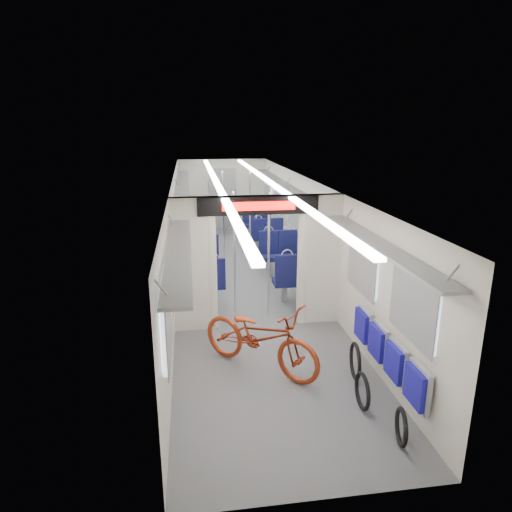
{
  "coord_description": "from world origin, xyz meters",
  "views": [
    {
      "loc": [
        -1.11,
        -9.39,
        3.45
      ],
      "look_at": [
        0.04,
        -1.54,
        1.13
      ],
      "focal_mm": 32.0,
      "sensor_mm": 36.0,
      "label": 1
    }
  ],
  "objects_px": {
    "seat_bay_far_left": "(197,226)",
    "stanchion_near_left": "(234,254)",
    "bike_hoop_b": "(362,393)",
    "bike_hoop_a": "(401,429)",
    "seat_bay_near_right": "(287,262)",
    "seat_bay_far_right": "(261,227)",
    "seat_bay_near_left": "(201,266)",
    "stanchion_far_right": "(250,217)",
    "stanchion_far_left": "(223,217)",
    "flip_bench": "(387,352)",
    "bike_hoop_c": "(355,363)",
    "bicycle": "(260,337)",
    "stanchion_near_right": "(269,256)"
  },
  "relations": [
    {
      "from": "seat_bay_near_left",
      "to": "seat_bay_near_right",
      "type": "distance_m",
      "value": 1.87
    },
    {
      "from": "stanchion_near_left",
      "to": "flip_bench",
      "type": "bearing_deg",
      "value": -59.8
    },
    {
      "from": "bike_hoop_a",
      "to": "stanchion_near_right",
      "type": "relative_size",
      "value": 0.19
    },
    {
      "from": "seat_bay_near_right",
      "to": "stanchion_far_right",
      "type": "relative_size",
      "value": 0.94
    },
    {
      "from": "flip_bench",
      "to": "seat_bay_near_left",
      "type": "distance_m",
      "value": 4.8
    },
    {
      "from": "bike_hoop_a",
      "to": "stanchion_near_right",
      "type": "xyz_separation_m",
      "value": [
        -0.85,
        3.7,
        0.96
      ]
    },
    {
      "from": "bicycle",
      "to": "bike_hoop_c",
      "type": "relative_size",
      "value": 3.66
    },
    {
      "from": "seat_bay_far_left",
      "to": "stanchion_far_left",
      "type": "distance_m",
      "value": 1.88
    },
    {
      "from": "flip_bench",
      "to": "seat_bay_near_right",
      "type": "relative_size",
      "value": 0.97
    },
    {
      "from": "flip_bench",
      "to": "bike_hoop_b",
      "type": "xyz_separation_m",
      "value": [
        -0.43,
        -0.32,
        -0.36
      ]
    },
    {
      "from": "bike_hoop_b",
      "to": "seat_bay_near_right",
      "type": "bearing_deg",
      "value": 89.8
    },
    {
      "from": "bike_hoop_a",
      "to": "bike_hoop_b",
      "type": "distance_m",
      "value": 0.72
    },
    {
      "from": "bike_hoop_b",
      "to": "seat_bay_near_left",
      "type": "xyz_separation_m",
      "value": [
        -1.85,
        4.54,
        0.32
      ]
    },
    {
      "from": "bike_hoop_c",
      "to": "stanchion_far_left",
      "type": "bearing_deg",
      "value": 102.66
    },
    {
      "from": "bike_hoop_b",
      "to": "seat_bay_far_right",
      "type": "distance_m",
      "value": 8.16
    },
    {
      "from": "stanchion_near_left",
      "to": "stanchion_far_right",
      "type": "relative_size",
      "value": 1.0
    },
    {
      "from": "bike_hoop_c",
      "to": "seat_bay_near_left",
      "type": "distance_m",
      "value": 4.36
    },
    {
      "from": "bike_hoop_a",
      "to": "seat_bay_far_left",
      "type": "distance_m",
      "value": 9.3
    },
    {
      "from": "seat_bay_near_left",
      "to": "stanchion_far_right",
      "type": "relative_size",
      "value": 0.87
    },
    {
      "from": "bicycle",
      "to": "seat_bay_near_left",
      "type": "relative_size",
      "value": 0.98
    },
    {
      "from": "seat_bay_far_left",
      "to": "bicycle",
      "type": "bearing_deg",
      "value": -84.16
    },
    {
      "from": "stanchion_near_right",
      "to": "bicycle",
      "type": "bearing_deg",
      "value": -103.4
    },
    {
      "from": "bicycle",
      "to": "bike_hoop_b",
      "type": "bearing_deg",
      "value": -91.83
    },
    {
      "from": "stanchion_near_left",
      "to": "bicycle",
      "type": "bearing_deg",
      "value": -86.04
    },
    {
      "from": "stanchion_near_right",
      "to": "seat_bay_near_right",
      "type": "bearing_deg",
      "value": 66.03
    },
    {
      "from": "seat_bay_far_left",
      "to": "stanchion_near_left",
      "type": "distance_m",
      "value": 5.19
    },
    {
      "from": "bicycle",
      "to": "stanchion_near_left",
      "type": "xyz_separation_m",
      "value": [
        -0.15,
        2.1,
        0.64
      ]
    },
    {
      "from": "seat_bay_near_right",
      "to": "stanchion_far_left",
      "type": "distance_m",
      "value": 2.54
    },
    {
      "from": "bicycle",
      "to": "seat_bay_near_left",
      "type": "distance_m",
      "value": 3.49
    },
    {
      "from": "bike_hoop_b",
      "to": "stanchion_near_left",
      "type": "distance_m",
      "value": 3.59
    },
    {
      "from": "bike_hoop_b",
      "to": "stanchion_far_right",
      "type": "height_order",
      "value": "stanchion_far_right"
    },
    {
      "from": "seat_bay_far_left",
      "to": "stanchion_near_right",
      "type": "bearing_deg",
      "value": -77.54
    },
    {
      "from": "flip_bench",
      "to": "stanchion_far_left",
      "type": "relative_size",
      "value": 0.91
    },
    {
      "from": "bicycle",
      "to": "bike_hoop_c",
      "type": "xyz_separation_m",
      "value": [
        1.27,
        -0.45,
        -0.27
      ]
    },
    {
      "from": "seat_bay_near_right",
      "to": "seat_bay_far_left",
      "type": "bearing_deg",
      "value": 116.1
    },
    {
      "from": "bike_hoop_b",
      "to": "bike_hoop_a",
      "type": "bearing_deg",
      "value": -75.34
    },
    {
      "from": "seat_bay_near_left",
      "to": "seat_bay_far_left",
      "type": "bearing_deg",
      "value": 90.0
    },
    {
      "from": "seat_bay_far_right",
      "to": "flip_bench",
      "type": "bearing_deg",
      "value": -86.94
    },
    {
      "from": "flip_bench",
      "to": "stanchion_near_right",
      "type": "bearing_deg",
      "value": 112.38
    },
    {
      "from": "bike_hoop_b",
      "to": "stanchion_near_right",
      "type": "xyz_separation_m",
      "value": [
        -0.67,
        3.0,
        0.93
      ]
    },
    {
      "from": "seat_bay_far_left",
      "to": "stanchion_near_left",
      "type": "relative_size",
      "value": 1.0
    },
    {
      "from": "bike_hoop_b",
      "to": "seat_bay_near_left",
      "type": "height_order",
      "value": "seat_bay_near_left"
    },
    {
      "from": "bike_hoop_a",
      "to": "seat_bay_near_right",
      "type": "relative_size",
      "value": 0.2
    },
    {
      "from": "seat_bay_far_right",
      "to": "bike_hoop_c",
      "type": "bearing_deg",
      "value": -88.92
    },
    {
      "from": "stanchion_far_right",
      "to": "bike_hoop_a",
      "type": "bearing_deg",
      "value": -84.4
    },
    {
      "from": "bike_hoop_a",
      "to": "seat_bay_near_right",
      "type": "xyz_separation_m",
      "value": [
        -0.17,
        5.24,
        0.36
      ]
    },
    {
      "from": "stanchion_near_left",
      "to": "bike_hoop_c",
      "type": "bearing_deg",
      "value": -60.92
    },
    {
      "from": "stanchion_far_left",
      "to": "bike_hoop_a",
      "type": "bearing_deg",
      "value": -79.46
    },
    {
      "from": "bike_hoop_a",
      "to": "seat_bay_far_right",
      "type": "bearing_deg",
      "value": 91.08
    },
    {
      "from": "seat_bay_near_left",
      "to": "seat_bay_far_right",
      "type": "xyz_separation_m",
      "value": [
        1.87,
        3.62,
        0.0
      ]
    }
  ]
}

